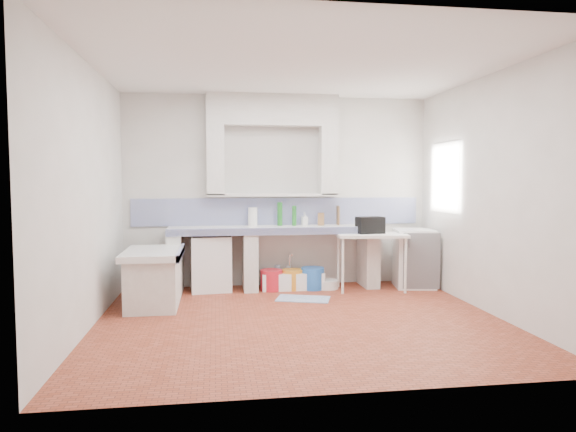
{
  "coord_description": "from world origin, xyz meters",
  "views": [
    {
      "loc": [
        -0.93,
        -5.54,
        1.56
      ],
      "look_at": [
        0.0,
        1.0,
        1.1
      ],
      "focal_mm": 31.84,
      "sensor_mm": 36.0,
      "label": 1
    }
  ],
  "objects": [
    {
      "name": "water_bottle_b",
      "position": [
        0.13,
        1.85,
        0.15
      ],
      "size": [
        0.09,
        0.09,
        0.3
      ],
      "primitive_type": "cylinder",
      "rotation": [
        0.0,
        0.0,
        -0.17
      ],
      "color": "silver",
      "rests_on": "ground"
    },
    {
      "name": "floor",
      "position": [
        0.0,
        0.0,
        0.0
      ],
      "size": [
        4.5,
        4.5,
        0.0
      ],
      "primitive_type": "plane",
      "color": "#9B422C",
      "rests_on": "ground"
    },
    {
      "name": "counter_slab",
      "position": [
        -0.1,
        1.7,
        0.86
      ],
      "size": [
        3.0,
        0.6,
        0.08
      ],
      "primitive_type": "cube",
      "color": "white",
      "rests_on": "ground"
    },
    {
      "name": "green_bottle_b",
      "position": [
        0.21,
        1.81,
        1.05
      ],
      "size": [
        0.08,
        0.08,
        0.29
      ],
      "primitive_type": "cylinder",
      "rotation": [
        0.0,
        0.0,
        0.41
      ],
      "color": "#1D6921",
      "rests_on": "counter_slab"
    },
    {
      "name": "wall_front",
      "position": [
        0.0,
        -2.0,
        1.4
      ],
      "size": [
        4.5,
        0.0,
        4.5
      ],
      "primitive_type": "plane",
      "rotation": [
        -1.57,
        0.0,
        0.0
      ],
      "color": "silver",
      "rests_on": "ground"
    },
    {
      "name": "bucket_blue",
      "position": [
        0.44,
        1.59,
        0.16
      ],
      "size": [
        0.35,
        0.35,
        0.31
      ],
      "primitive_type": "cylinder",
      "rotation": [
        0.0,
        0.0,
        0.06
      ],
      "color": "blue",
      "rests_on": "ground"
    },
    {
      "name": "black_bag",
      "position": [
        1.24,
        1.43,
        0.93
      ],
      "size": [
        0.4,
        0.27,
        0.24
      ],
      "primitive_type": "cube",
      "rotation": [
        0.0,
        0.0,
        0.14
      ],
      "color": "black",
      "rests_on": "side_table"
    },
    {
      "name": "rug",
      "position": [
        0.2,
        0.99,
        0.01
      ],
      "size": [
        0.77,
        0.59,
        0.01
      ],
      "primitive_type": "cube",
      "rotation": [
        0.0,
        0.0,
        -0.32
      ],
      "color": "#426196",
      "rests_on": "ground"
    },
    {
      "name": "wall_left",
      "position": [
        -2.25,
        0.0,
        1.4
      ],
      "size": [
        0.0,
        4.5,
        4.5
      ],
      "primitive_type": "plane",
      "rotation": [
        1.57,
        0.0,
        1.57
      ],
      "color": "silver",
      "rests_on": "ground"
    },
    {
      "name": "paper_towel",
      "position": [
        -0.4,
        1.85,
        1.03
      ],
      "size": [
        0.17,
        0.17,
        0.27
      ],
      "primitive_type": "cylinder",
      "rotation": [
        0.0,
        0.0,
        -0.36
      ],
      "color": "white",
      "rests_on": "counter_slab"
    },
    {
      "name": "window_frame",
      "position": [
        2.42,
        1.2,
        1.6
      ],
      "size": [
        0.35,
        0.86,
        1.06
      ],
      "primitive_type": "cube",
      "color": "#3C2613",
      "rests_on": "ground"
    },
    {
      "name": "bucket_orange",
      "position": [
        0.15,
        1.62,
        0.14
      ],
      "size": [
        0.4,
        0.4,
        0.28
      ],
      "primitive_type": "cylinder",
      "rotation": [
        0.0,
        0.0,
        -0.4
      ],
      "color": "orange",
      "rests_on": "ground"
    },
    {
      "name": "bucket_red",
      "position": [
        -0.15,
        1.6,
        0.15
      ],
      "size": [
        0.33,
        0.33,
        0.29
      ],
      "primitive_type": "cylinder",
      "rotation": [
        0.0,
        0.0,
        -0.05
      ],
      "color": "red",
      "rests_on": "ground"
    },
    {
      "name": "peninsula_base",
      "position": [
        -1.7,
        0.9,
        0.31
      ],
      "size": [
        0.6,
        1.0,
        0.62
      ],
      "primitive_type": "cube",
      "color": "silver",
      "rests_on": "ground"
    },
    {
      "name": "sink",
      "position": [
        0.15,
        1.71,
        0.11
      ],
      "size": [
        0.89,
        0.48,
        0.21
      ],
      "primitive_type": "cube",
      "rotation": [
        0.0,
        0.0,
        -0.0
      ],
      "color": "white",
      "rests_on": "ground"
    },
    {
      "name": "green_bottle_a",
      "position": [
        0.0,
        1.85,
        1.07
      ],
      "size": [
        0.08,
        0.08,
        0.34
      ],
      "primitive_type": "cylinder",
      "rotation": [
        0.0,
        0.0,
        0.15
      ],
      "color": "#1D6921",
      "rests_on": "counter_slab"
    },
    {
      "name": "basin_white",
      "position": [
        0.66,
        1.6,
        0.06
      ],
      "size": [
        0.33,
        0.33,
        0.13
      ],
      "primitive_type": "cylinder",
      "rotation": [
        0.0,
        0.0,
        -0.02
      ],
      "color": "white",
      "rests_on": "ground"
    },
    {
      "name": "counter_pier_left",
      "position": [
        -1.5,
        1.7,
        0.41
      ],
      "size": [
        0.2,
        0.55,
        0.82
      ],
      "primitive_type": "cube",
      "color": "silver",
      "rests_on": "ground"
    },
    {
      "name": "knife_block",
      "position": [
        0.6,
        1.79,
        0.99
      ],
      "size": [
        0.1,
        0.09,
        0.19
      ],
      "primitive_type": "cube",
      "rotation": [
        0.0,
        0.0,
        -0.17
      ],
      "color": "olive",
      "rests_on": "counter_slab"
    },
    {
      "name": "counter_lip",
      "position": [
        -0.1,
        1.42,
        0.86
      ],
      "size": [
        3.0,
        0.04,
        0.1
      ],
      "primitive_type": "cube",
      "color": "navy",
      "rests_on": "ground"
    },
    {
      "name": "peninsula_lip",
      "position": [
        -1.37,
        0.9,
        0.66
      ],
      "size": [
        0.04,
        1.1,
        0.1
      ],
      "primitive_type": "cube",
      "color": "navy",
      "rests_on": "ground"
    },
    {
      "name": "peninsula_top",
      "position": [
        -1.7,
        0.9,
        0.66
      ],
      "size": [
        0.7,
        1.1,
        0.08
      ],
      "primitive_type": "cube",
      "color": "white",
      "rests_on": "ground"
    },
    {
      "name": "wall_back",
      "position": [
        0.0,
        2.0,
        1.4
      ],
      "size": [
        4.5,
        0.0,
        4.5
      ],
      "primitive_type": "plane",
      "rotation": [
        1.57,
        0.0,
        0.0
      ],
      "color": "silver",
      "rests_on": "ground"
    },
    {
      "name": "soap_bottle",
      "position": [
        0.37,
        1.84,
        0.99
      ],
      "size": [
        0.09,
        0.1,
        0.19
      ],
      "primitive_type": "imported",
      "rotation": [
        0.0,
        0.0,
        0.11
      ],
      "color": "white",
      "rests_on": "counter_slab"
    },
    {
      "name": "counter_pier_mid",
      "position": [
        -0.45,
        1.7,
        0.41
      ],
      "size": [
        0.2,
        0.55,
        0.82
      ],
      "primitive_type": "cube",
      "color": "silver",
      "rests_on": "ground"
    },
    {
      "name": "cutting_board",
      "position": [
        0.87,
        1.85,
        1.04
      ],
      "size": [
        0.04,
        0.21,
        0.28
      ],
      "primitive_type": "cube",
      "rotation": [
        0.0,
        0.0,
        -0.09
      ],
      "color": "olive",
      "rests_on": "counter_slab"
    },
    {
      "name": "fridge",
      "position": [
        1.94,
        1.53,
        0.42
      ],
      "size": [
        0.63,
        0.63,
        0.85
      ],
      "primitive_type": "cube",
      "rotation": [
        0.0,
        0.0,
        -0.16
      ],
      "color": "white",
      "rests_on": "ground"
    },
    {
      "name": "lace_valance",
      "position": [
        2.28,
        1.2,
        1.98
      ],
      "size": [
        0.01,
        0.84,
        0.24
      ],
      "primitive_type": "cube",
      "color": "white",
      "rests_on": "ground"
    },
    {
      "name": "alcove_mass",
      "position": [
        -0.1,
        1.88,
        2.58
      ],
      "size": [
        1.9,
        0.25,
        0.45
      ],
      "primitive_type": "cube",
      "color": "silver",
      "rests_on": "ground"
    },
    {
      "name": "ceiling",
      "position": [
        0.0,
        0.0,
        2.8
      ],
      "size": [
        4.5,
        4.5,
        0.0
      ],
      "primitive_type": "plane",
      "rotation": [
        3.14,
        0.0,
        0.0
      ],
      "color": "silver",
      "rests_on": "ground"
    },
    {
      "name": "wall_right",
      "position": [
        2.25,
        0.0,
        1.4
      ],
      "size": [
        0.0,
        4.5,
        4.5
      ],
      "primitive_type": "plane",
      "rotation": [
        1.57,
        0.0,
        -1.57
      ],
      "color": "silver",
      "rests_on": "ground"
    },
    {
      "name": "side_table",
      "position": [
        1.25,
        1.41,
        0.4
      ],
      "size": [
        1.02,
        0.64,
        0.04
      ],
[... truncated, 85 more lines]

